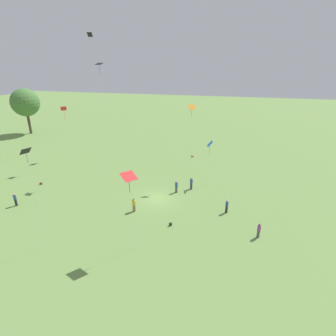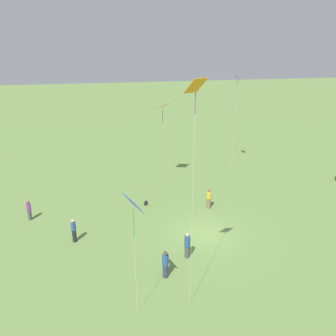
{
  "view_description": "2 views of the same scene",
  "coord_description": "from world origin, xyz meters",
  "px_view_note": "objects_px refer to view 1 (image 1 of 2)",
  "views": [
    {
      "loc": [
        -29.86,
        -9.36,
        17.0
      ],
      "look_at": [
        1.71,
        -1.1,
        3.87
      ],
      "focal_mm": 28.0,
      "sensor_mm": 36.0,
      "label": 1
    },
    {
      "loc": [
        19.65,
        -7.8,
        12.73
      ],
      "look_at": [
        -4.2,
        -1.73,
        3.83
      ],
      "focal_mm": 35.0,
      "sensor_mm": 36.0,
      "label": 2
    }
  ],
  "objects_px": {
    "kite_5": "(210,145)",
    "picnic_bag_1": "(41,183)",
    "picnic_bag_0": "(170,224)",
    "person_5": "(15,200)",
    "kite_1": "(129,178)",
    "person_1": "(227,206)",
    "person_4": "(134,205)",
    "kite_2": "(91,46)",
    "person_3": "(176,187)",
    "kite_3": "(192,110)",
    "kite_0": "(26,155)",
    "kite_4": "(100,70)",
    "kite_6": "(64,110)",
    "person_2": "(259,230)",
    "person_0": "(191,183)",
    "picnic_bag_2": "(193,156)"
  },
  "relations": [
    {
      "from": "person_2",
      "to": "person_5",
      "type": "distance_m",
      "value": 29.59
    },
    {
      "from": "person_5",
      "to": "picnic_bag_2",
      "type": "height_order",
      "value": "person_5"
    },
    {
      "from": "person_3",
      "to": "kite_0",
      "type": "xyz_separation_m",
      "value": [
        -14.81,
        9.9,
        8.74
      ]
    },
    {
      "from": "person_3",
      "to": "person_4",
      "type": "xyz_separation_m",
      "value": [
        -6.26,
        3.88,
        -0.02
      ]
    },
    {
      "from": "person_5",
      "to": "person_2",
      "type": "bearing_deg",
      "value": 109.97
    },
    {
      "from": "person_4",
      "to": "kite_5",
      "type": "height_order",
      "value": "kite_5"
    },
    {
      "from": "kite_6",
      "to": "picnic_bag_1",
      "type": "xyz_separation_m",
      "value": [
        -12.15,
        -3.06,
        -8.84
      ]
    },
    {
      "from": "kite_1",
      "to": "person_4",
      "type": "bearing_deg",
      "value": 104.49
    },
    {
      "from": "person_5",
      "to": "picnic_bag_1",
      "type": "distance_m",
      "value": 6.33
    },
    {
      "from": "person_3",
      "to": "person_0",
      "type": "bearing_deg",
      "value": -121.09
    },
    {
      "from": "person_2",
      "to": "kite_5",
      "type": "bearing_deg",
      "value": -144.44
    },
    {
      "from": "person_2",
      "to": "picnic_bag_0",
      "type": "xyz_separation_m",
      "value": [
        -0.29,
        9.39,
        -0.66
      ]
    },
    {
      "from": "kite_2",
      "to": "person_5",
      "type": "bearing_deg",
      "value": 119.82
    },
    {
      "from": "kite_6",
      "to": "kite_3",
      "type": "bearing_deg",
      "value": 174.32
    },
    {
      "from": "kite_0",
      "to": "kite_4",
      "type": "height_order",
      "value": "kite_4"
    },
    {
      "from": "kite_0",
      "to": "picnic_bag_1",
      "type": "relative_size",
      "value": 25.37
    },
    {
      "from": "person_3",
      "to": "person_4",
      "type": "bearing_deg",
      "value": 76.48
    },
    {
      "from": "person_0",
      "to": "picnic_bag_2",
      "type": "xyz_separation_m",
      "value": [
        13.81,
        2.15,
        -0.73
      ]
    },
    {
      "from": "picnic_bag_0",
      "to": "picnic_bag_2",
      "type": "distance_m",
      "value": 23.58
    },
    {
      "from": "person_1",
      "to": "person_5",
      "type": "xyz_separation_m",
      "value": [
        -5.09,
        26.1,
        -0.01
      ]
    },
    {
      "from": "person_4",
      "to": "kite_1",
      "type": "distance_m",
      "value": 9.69
    },
    {
      "from": "kite_6",
      "to": "person_4",
      "type": "bearing_deg",
      "value": 147.83
    },
    {
      "from": "picnic_bag_2",
      "to": "kite_5",
      "type": "bearing_deg",
      "value": -159.6
    },
    {
      "from": "kite_3",
      "to": "picnic_bag_1",
      "type": "relative_size",
      "value": 28.65
    },
    {
      "from": "kite_5",
      "to": "picnic_bag_1",
      "type": "distance_m",
      "value": 25.8
    },
    {
      "from": "kite_0",
      "to": "picnic_bag_2",
      "type": "distance_m",
      "value": 33.08
    },
    {
      "from": "kite_3",
      "to": "picnic_bag_0",
      "type": "height_order",
      "value": "kite_3"
    },
    {
      "from": "kite_1",
      "to": "person_5",
      "type": "bearing_deg",
      "value": 161.17
    },
    {
      "from": "person_1",
      "to": "person_3",
      "type": "bearing_deg",
      "value": -120.09
    },
    {
      "from": "kite_2",
      "to": "kite_5",
      "type": "distance_m",
      "value": 25.83
    },
    {
      "from": "person_4",
      "to": "kite_6",
      "type": "bearing_deg",
      "value": -20.82
    },
    {
      "from": "picnic_bag_0",
      "to": "person_5",
      "type": "bearing_deg",
      "value": 91.91
    },
    {
      "from": "person_3",
      "to": "kite_3",
      "type": "distance_m",
      "value": 10.83
    },
    {
      "from": "kite_2",
      "to": "picnic_bag_0",
      "type": "height_order",
      "value": "kite_2"
    },
    {
      "from": "person_0",
      "to": "person_5",
      "type": "height_order",
      "value": "person_0"
    },
    {
      "from": "kite_6",
      "to": "picnic_bag_0",
      "type": "distance_m",
      "value": 31.48
    },
    {
      "from": "kite_5",
      "to": "picnic_bag_0",
      "type": "xyz_separation_m",
      "value": [
        -12.13,
        2.73,
        -5.91
      ]
    },
    {
      "from": "person_1",
      "to": "person_4",
      "type": "height_order",
      "value": "person_4"
    },
    {
      "from": "kite_5",
      "to": "person_0",
      "type": "bearing_deg",
      "value": -8.71
    },
    {
      "from": "kite_3",
      "to": "kite_6",
      "type": "distance_m",
      "value": 25.13
    },
    {
      "from": "kite_4",
      "to": "kite_3",
      "type": "bearing_deg",
      "value": 49.14
    },
    {
      "from": "person_4",
      "to": "kite_5",
      "type": "bearing_deg",
      "value": -109.1
    },
    {
      "from": "person_3",
      "to": "picnic_bag_0",
      "type": "bearing_deg",
      "value": 116.64
    },
    {
      "from": "kite_1",
      "to": "kite_3",
      "type": "bearing_deg",
      "value": 75.25
    },
    {
      "from": "kite_0",
      "to": "kite_4",
      "type": "distance_m",
      "value": 19.98
    },
    {
      "from": "kite_1",
      "to": "kite_5",
      "type": "xyz_separation_m",
      "value": [
        16.77,
        -5.36,
        -1.52
      ]
    },
    {
      "from": "person_0",
      "to": "kite_5",
      "type": "xyz_separation_m",
      "value": [
        2.41,
        -2.09,
        5.21
      ]
    },
    {
      "from": "person_1",
      "to": "kite_3",
      "type": "xyz_separation_m",
      "value": [
        7.78,
        5.99,
        9.97
      ]
    },
    {
      "from": "kite_6",
      "to": "person_2",
      "type": "bearing_deg",
      "value": 159.76
    },
    {
      "from": "person_1",
      "to": "picnic_bag_1",
      "type": "height_order",
      "value": "person_1"
    }
  ]
}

